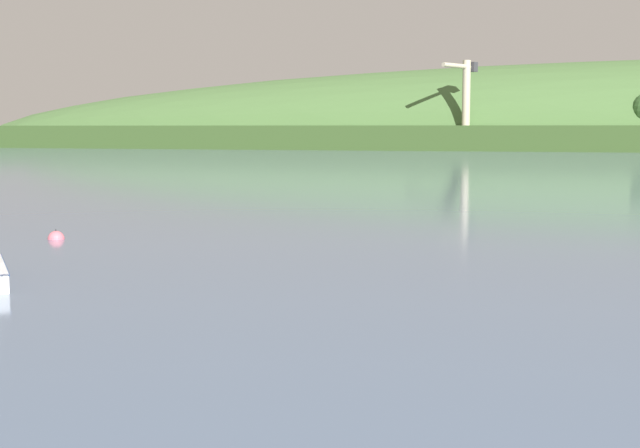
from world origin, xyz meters
name	(u,v)px	position (x,y,z in m)	size (l,w,h in m)	color
dockside_crane	(465,108)	(-5.84, 205.07, 9.36)	(7.38, 11.25, 19.86)	#4C4C51
mooring_buoy_foreground	(56,239)	(-11.23, 42.31, 0.00)	(0.76, 0.76, 0.84)	#E06675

